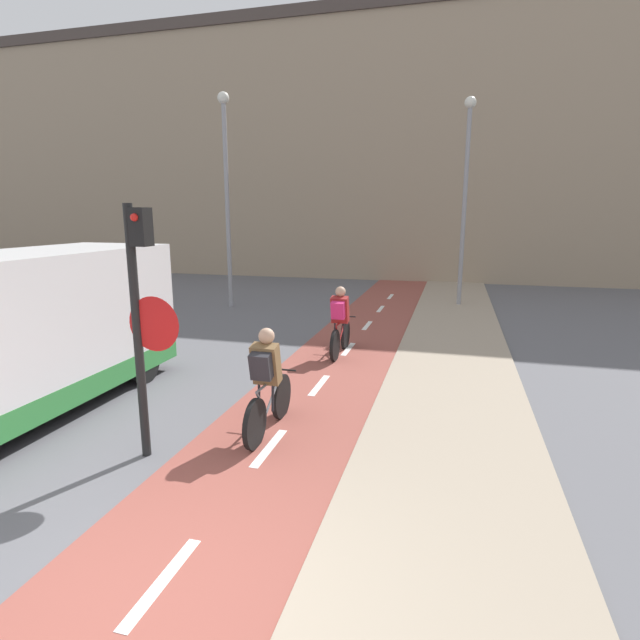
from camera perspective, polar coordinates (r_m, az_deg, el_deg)
ground_plane at (r=4.57m, az=-21.42°, el=-30.17°), size 120.00×120.00×0.00m
bike_lane at (r=4.57m, az=-21.34°, el=-30.00°), size 2.17×60.00×0.02m
building_row_background at (r=25.46m, az=10.56°, el=18.46°), size 60.00×5.20×11.82m
traffic_light_pole at (r=6.30m, az=-19.74°, el=1.57°), size 0.67×0.25×3.13m
street_lamp_far at (r=16.59m, az=-10.65°, el=15.56°), size 0.36×0.36×6.64m
street_lamp_sidewalk at (r=17.06m, az=16.32°, el=14.99°), size 0.36×0.36×6.53m
cyclist_near at (r=6.92m, az=-6.07°, el=-7.36°), size 0.46×1.71×1.51m
cyclist_far at (r=10.67m, az=2.30°, el=-0.36°), size 0.46×1.70×1.50m
van at (r=8.69m, az=-30.94°, el=-1.67°), size 1.92×5.30×2.45m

